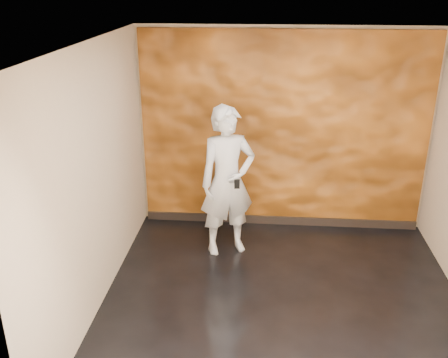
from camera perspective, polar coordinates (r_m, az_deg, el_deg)
room at (r=5.06m, az=7.32°, el=-1.00°), size 4.02×4.02×2.81m
feature_wall at (r=6.91m, az=6.78°, el=5.27°), size 3.90×0.06×2.75m
baseboard at (r=7.36m, az=6.33°, el=-4.69°), size 3.90×0.04×0.12m
man at (r=6.28m, az=0.40°, el=-0.29°), size 0.83×0.70×1.95m
phone at (r=5.99m, az=1.49°, el=-0.57°), size 0.07×0.03×0.12m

